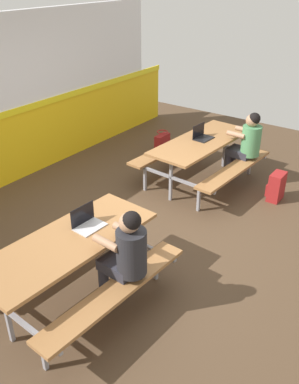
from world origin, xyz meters
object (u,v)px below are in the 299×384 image
at_px(student_nearer, 126,253).
at_px(laptop_silver, 87,223).
at_px(picnic_table_right, 201,150).
at_px(student_further, 246,142).
at_px(laptop_dark, 202,136).
at_px(tote_bag_bright, 162,143).
at_px(backpack_dark, 276,187).
at_px(picnic_table_left, 70,253).

bearing_deg(student_nearer, laptop_silver, 81.15).
distance_m(picnic_table_right, student_further, 0.73).
xyz_separation_m(laptop_silver, laptop_dark, (2.94, 0.28, 0.00)).
distance_m(student_further, tote_bag_bright, 1.87).
xyz_separation_m(student_nearer, student_further, (3.38, 0.25, 0.00)).
bearing_deg(student_nearer, picnic_table_right, 15.79).
bearing_deg(tote_bag_bright, backpack_dark, -101.53).
xyz_separation_m(picnic_table_right, student_nearer, (-2.96, -0.84, 0.13)).
relative_size(picnic_table_right, student_nearer, 1.64).
relative_size(picnic_table_left, laptop_silver, 5.95).
bearing_deg(student_nearer, picnic_table_left, 110.39).
bearing_deg(laptop_dark, laptop_silver, -174.54).
relative_size(laptop_dark, backpack_dark, 0.76).
distance_m(picnic_table_left, tote_bag_bright, 4.13).
distance_m(picnic_table_left, picnic_table_right, 3.19).
bearing_deg(tote_bag_bright, laptop_silver, -157.83).
distance_m(picnic_table_right, laptop_silver, 2.89).
distance_m(student_further, laptop_dark, 0.71).
distance_m(laptop_silver, tote_bag_bright, 3.87).
distance_m(picnic_table_left, student_further, 3.61).
bearing_deg(backpack_dark, picnic_table_left, 163.73).
relative_size(laptop_silver, tote_bag_bright, 0.77).
xyz_separation_m(picnic_table_right, laptop_dark, (0.07, 0.03, 0.21)).
bearing_deg(tote_bag_bright, student_nearer, -150.77).
xyz_separation_m(student_further, tote_bag_bright, (0.25, 1.78, -0.51)).
xyz_separation_m(picnic_table_left, student_further, (3.59, -0.32, 0.13)).
bearing_deg(student_further, picnic_table_left, 174.97).
xyz_separation_m(picnic_table_left, backpack_dark, (3.34, -0.98, -0.36)).
relative_size(picnic_table_right, laptop_silver, 5.95).
height_order(laptop_silver, tote_bag_bright, laptop_silver).
height_order(student_nearer, backpack_dark, student_nearer).
xyz_separation_m(picnic_table_right, backpack_dark, (0.17, -1.24, -0.36)).
distance_m(student_nearer, tote_bag_bright, 4.19).
distance_m(picnic_table_right, tote_bag_bright, 1.42).
relative_size(laptop_silver, backpack_dark, 0.76).
xyz_separation_m(laptop_dark, tote_bag_bright, (0.59, 1.16, -0.59)).
distance_m(picnic_table_left, laptop_silver, 0.37).
height_order(student_nearer, laptop_dark, student_nearer).
relative_size(picnic_table_left, student_nearer, 1.64).
xyz_separation_m(laptop_dark, backpack_dark, (0.10, -1.28, -0.57)).
bearing_deg(laptop_silver, student_further, -5.81).
relative_size(picnic_table_left, picnic_table_right, 1.00).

